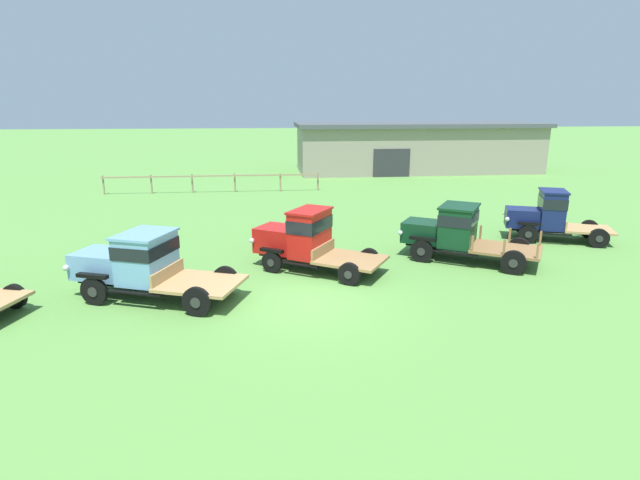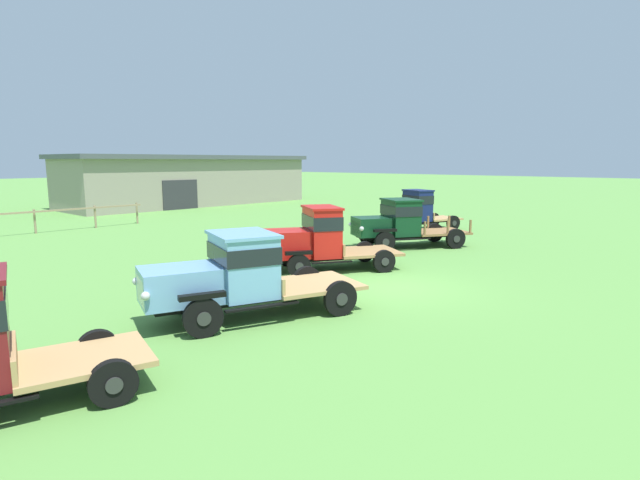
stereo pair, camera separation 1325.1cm
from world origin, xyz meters
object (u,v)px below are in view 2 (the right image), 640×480
(vintage_truck_back_of_row, at_px, (415,210))
(farm_shed, at_px, (190,180))
(vintage_truck_far_side, at_px, (398,222))
(vintage_truck_second_in_line, at_px, (234,274))
(oil_drum_beside_row, at_px, (235,253))
(vintage_truck_midrow_center, at_px, (316,238))

(vintage_truck_back_of_row, bearing_deg, farm_shed, 87.11)
(vintage_truck_back_of_row, bearing_deg, vintage_truck_far_side, -155.80)
(vintage_truck_second_in_line, relative_size, oil_drum_beside_row, 6.55)
(farm_shed, height_order, vintage_truck_second_in_line, farm_shed)
(vintage_truck_back_of_row, bearing_deg, vintage_truck_second_in_line, -162.64)
(vintage_truck_second_in_line, bearing_deg, vintage_truck_midrow_center, 23.06)
(vintage_truck_second_in_line, bearing_deg, oil_drum_beside_row, 51.96)
(vintage_truck_far_side, relative_size, vintage_truck_back_of_row, 1.13)
(vintage_truck_midrow_center, distance_m, vintage_truck_far_side, 6.14)
(vintage_truck_far_side, bearing_deg, vintage_truck_midrow_center, -174.78)
(vintage_truck_back_of_row, bearing_deg, vintage_truck_midrow_center, -165.51)
(vintage_truck_midrow_center, bearing_deg, vintage_truck_second_in_line, -156.94)
(oil_drum_beside_row, bearing_deg, vintage_truck_second_in_line, -128.04)
(farm_shed, bearing_deg, vintage_truck_far_side, -103.72)
(oil_drum_beside_row, bearing_deg, farm_shed, 60.25)
(vintage_truck_midrow_center, xyz_separation_m, vintage_truck_back_of_row, (11.46, 2.96, -0.00))
(vintage_truck_second_in_line, xyz_separation_m, vintage_truck_midrow_center, (5.50, 2.34, 0.01))
(vintage_truck_midrow_center, bearing_deg, oil_drum_beside_row, 114.18)
(farm_shed, distance_m, vintage_truck_far_side, 27.79)
(vintage_truck_midrow_center, xyz_separation_m, oil_drum_beside_row, (-1.34, 2.98, -0.72))
(farm_shed, relative_size, vintage_truck_back_of_row, 4.57)
(vintage_truck_back_of_row, distance_m, oil_drum_beside_row, 12.81)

